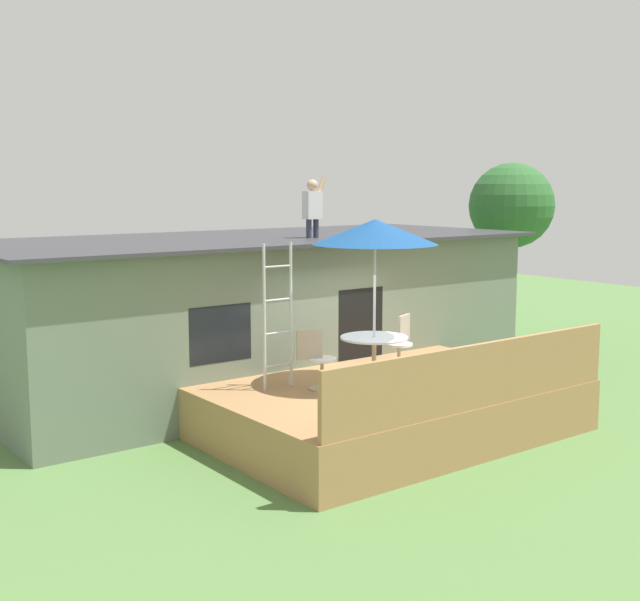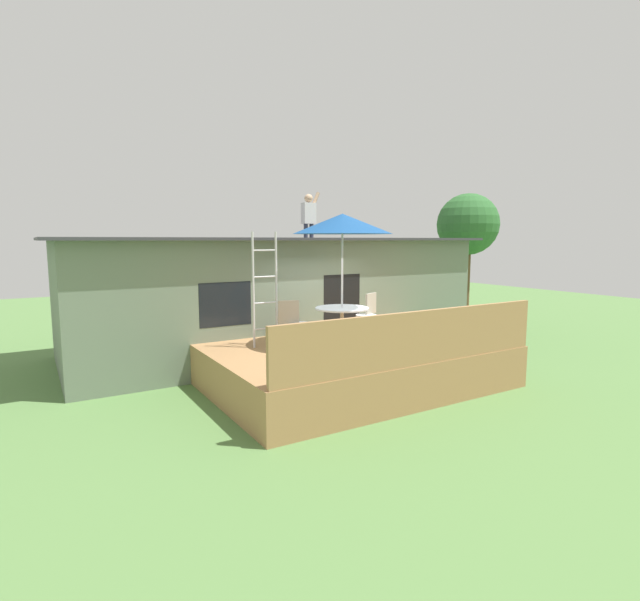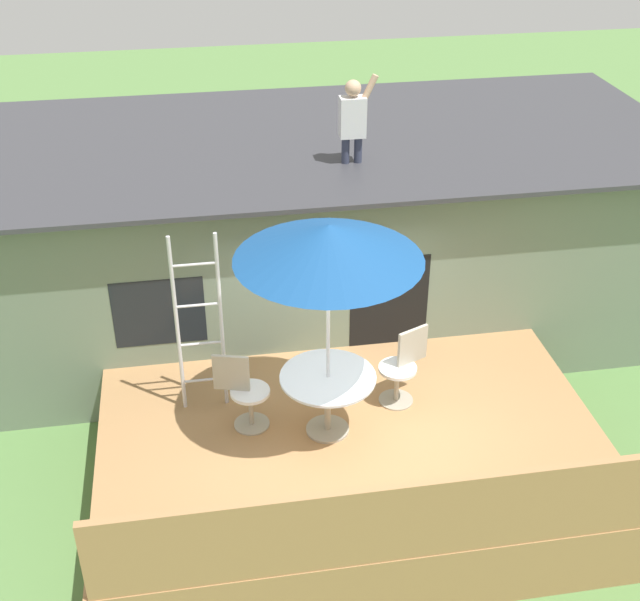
{
  "view_description": "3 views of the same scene",
  "coord_description": "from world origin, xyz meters",
  "px_view_note": "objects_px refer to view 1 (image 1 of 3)",
  "views": [
    {
      "loc": [
        -8.34,
        -9.33,
        3.85
      ],
      "look_at": [
        -0.6,
        0.92,
        2.03
      ],
      "focal_mm": 46.0,
      "sensor_mm": 36.0,
      "label": 1
    },
    {
      "loc": [
        -5.4,
        -7.68,
        2.85
      ],
      "look_at": [
        -0.5,
        0.41,
        1.66
      ],
      "focal_mm": 27.1,
      "sensor_mm": 36.0,
      "label": 2
    },
    {
      "loc": [
        -1.54,
        -7.16,
        6.89
      ],
      "look_at": [
        -0.18,
        0.91,
        1.95
      ],
      "focal_mm": 47.29,
      "sensor_mm": 36.0,
      "label": 3
    }
  ],
  "objects_px": {
    "person_figure": "(313,204)",
    "patio_chair_left": "(318,360)",
    "patio_table": "(374,347)",
    "backyard_tree": "(512,207)",
    "patio_umbrella": "(375,232)",
    "step_ladder": "(278,316)",
    "patio_chair_right": "(401,344)"
  },
  "relations": [
    {
      "from": "patio_umbrella",
      "to": "backyard_tree",
      "type": "distance_m",
      "value": 8.31
    },
    {
      "from": "backyard_tree",
      "to": "step_ladder",
      "type": "bearing_deg",
      "value": -161.39
    },
    {
      "from": "person_figure",
      "to": "backyard_tree",
      "type": "distance_m",
      "value": 6.78
    },
    {
      "from": "person_figure",
      "to": "patio_chair_left",
      "type": "distance_m",
      "value": 3.65
    },
    {
      "from": "patio_chair_right",
      "to": "backyard_tree",
      "type": "distance_m",
      "value": 7.56
    },
    {
      "from": "patio_chair_left",
      "to": "patio_umbrella",
      "type": "bearing_deg",
      "value": -0.0
    },
    {
      "from": "patio_table",
      "to": "patio_umbrella",
      "type": "bearing_deg",
      "value": -5.71
    },
    {
      "from": "patio_table",
      "to": "person_figure",
      "type": "bearing_deg",
      "value": 73.63
    },
    {
      "from": "step_ladder",
      "to": "patio_chair_right",
      "type": "relative_size",
      "value": 2.39
    },
    {
      "from": "step_ladder",
      "to": "person_figure",
      "type": "bearing_deg",
      "value": 42.74
    },
    {
      "from": "step_ladder",
      "to": "patio_umbrella",
      "type": "bearing_deg",
      "value": -27.77
    },
    {
      "from": "backyard_tree",
      "to": "patio_chair_left",
      "type": "bearing_deg",
      "value": -157.93
    },
    {
      "from": "person_figure",
      "to": "patio_umbrella",
      "type": "bearing_deg",
      "value": -106.37
    },
    {
      "from": "patio_umbrella",
      "to": "patio_chair_right",
      "type": "relative_size",
      "value": 2.76
    },
    {
      "from": "patio_chair_right",
      "to": "backyard_tree",
      "type": "relative_size",
      "value": 0.21
    },
    {
      "from": "patio_chair_left",
      "to": "person_figure",
      "type": "bearing_deg",
      "value": 70.83
    },
    {
      "from": "person_figure",
      "to": "backyard_tree",
      "type": "relative_size",
      "value": 0.25
    },
    {
      "from": "patio_chair_left",
      "to": "patio_chair_right",
      "type": "xyz_separation_m",
      "value": [
        1.84,
        0.17,
        0.0
      ]
    },
    {
      "from": "step_ladder",
      "to": "backyard_tree",
      "type": "xyz_separation_m",
      "value": [
        8.78,
        2.96,
        1.41
      ]
    },
    {
      "from": "person_figure",
      "to": "backyard_tree",
      "type": "xyz_separation_m",
      "value": [
        6.7,
        1.04,
        -0.19
      ]
    },
    {
      "from": "person_figure",
      "to": "step_ladder",
      "type": "bearing_deg",
      "value": -137.26
    },
    {
      "from": "patio_table",
      "to": "patio_chair_left",
      "type": "xyz_separation_m",
      "value": [
        -0.89,
        0.26,
        -0.13
      ]
    },
    {
      "from": "patio_chair_right",
      "to": "patio_umbrella",
      "type": "bearing_deg",
      "value": 0.0
    },
    {
      "from": "patio_umbrella",
      "to": "person_figure",
      "type": "distance_m",
      "value": 2.74
    },
    {
      "from": "person_figure",
      "to": "patio_chair_left",
      "type": "bearing_deg",
      "value": -125.2
    },
    {
      "from": "person_figure",
      "to": "patio_table",
      "type": "bearing_deg",
      "value": -106.37
    },
    {
      "from": "step_ladder",
      "to": "backyard_tree",
      "type": "height_order",
      "value": "backyard_tree"
    },
    {
      "from": "patio_umbrella",
      "to": "step_ladder",
      "type": "height_order",
      "value": "patio_umbrella"
    },
    {
      "from": "patio_chair_left",
      "to": "patio_chair_right",
      "type": "distance_m",
      "value": 1.85
    },
    {
      "from": "patio_table",
      "to": "patio_chair_left",
      "type": "height_order",
      "value": "patio_chair_left"
    },
    {
      "from": "patio_table",
      "to": "patio_umbrella",
      "type": "xyz_separation_m",
      "value": [
        0.0,
        -0.0,
        1.76
      ]
    },
    {
      "from": "patio_table",
      "to": "person_figure",
      "type": "distance_m",
      "value": 3.45
    }
  ]
}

